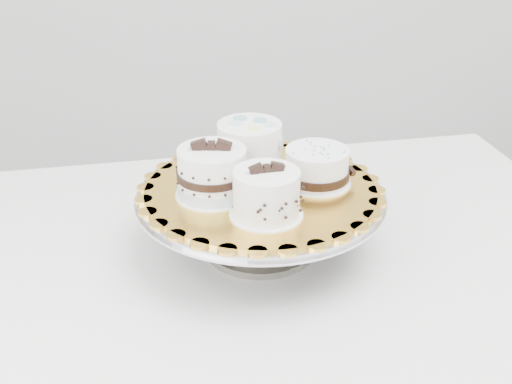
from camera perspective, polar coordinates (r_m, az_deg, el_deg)
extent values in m
cube|color=white|center=(1.08, -1.39, -7.15)|extent=(1.31, 0.88, 0.04)
cube|color=white|center=(1.77, 16.35, -7.74)|extent=(0.05, 0.05, 0.71)
cylinder|color=gray|center=(1.09, 0.39, -4.77)|extent=(0.19, 0.19, 0.01)
cylinder|color=gray|center=(1.07, 0.40, -2.79)|extent=(0.12, 0.12, 0.10)
cylinder|color=silver|center=(1.04, 0.41, -0.17)|extent=(0.40, 0.40, 0.01)
cylinder|color=silver|center=(1.04, 0.41, -0.34)|extent=(0.41, 0.41, 0.00)
cylinder|color=orange|center=(1.04, 0.41, 0.24)|extent=(0.38, 0.38, 0.01)
cylinder|color=white|center=(0.96, 0.92, -1.99)|extent=(0.11, 0.11, 0.00)
cylinder|color=white|center=(0.94, 0.93, -0.08)|extent=(0.10, 0.10, 0.07)
cylinder|color=white|center=(1.02, -3.84, -0.16)|extent=(0.12, 0.12, 0.00)
cylinder|color=white|center=(1.00, -3.91, 1.82)|extent=(0.13, 0.13, 0.08)
cylinder|color=silver|center=(1.01, -3.86, 0.37)|extent=(0.11, 0.11, 0.02)
cylinder|color=black|center=(1.00, -3.90, 1.69)|extent=(0.11, 0.11, 0.01)
cylinder|color=white|center=(1.11, -0.56, 2.31)|extent=(0.12, 0.12, 0.00)
cylinder|color=white|center=(1.09, -0.57, 4.20)|extent=(0.14, 0.14, 0.08)
cylinder|color=white|center=(1.06, 5.35, 0.91)|extent=(0.11, 0.11, 0.00)
cylinder|color=white|center=(1.05, 5.42, 2.35)|extent=(0.13, 0.13, 0.06)
cylinder|color=black|center=(1.05, 5.39, 1.66)|extent=(0.11, 0.11, 0.01)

